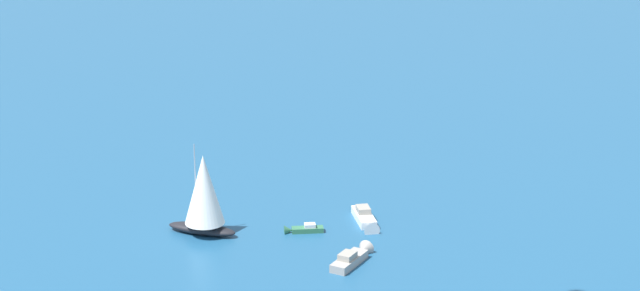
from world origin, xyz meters
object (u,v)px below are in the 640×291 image
object	(u,v)px
sailboat_offshore	(204,194)
motorboat_outer_ring_c	(302,229)
motorboat_far_port	(353,257)
motorboat_mid_cluster	(366,220)

from	to	relation	value
sailboat_offshore	motorboat_outer_ring_c	world-z (taller)	sailboat_offshore
motorboat_far_port	motorboat_mid_cluster	xyz separation A→B (m)	(13.46, 3.99, 0.02)
sailboat_offshore	motorboat_outer_ring_c	distance (m)	15.27
motorboat_far_port	motorboat_outer_ring_c	bearing A→B (deg)	59.63
motorboat_far_port	motorboat_outer_ring_c	size ratio (longest dim) A/B	1.59
sailboat_offshore	motorboat_mid_cluster	xyz separation A→B (m)	(13.69, -19.54, -5.50)
motorboat_mid_cluster	motorboat_far_port	bearing A→B (deg)	-163.49
motorboat_mid_cluster	motorboat_outer_ring_c	xyz separation A→B (m)	(-6.95, 7.11, -0.26)
motorboat_far_port	motorboat_outer_ring_c	world-z (taller)	motorboat_far_port
sailboat_offshore	motorboat_outer_ring_c	size ratio (longest dim) A/B	2.41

